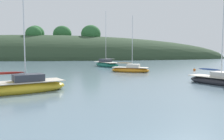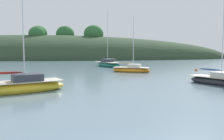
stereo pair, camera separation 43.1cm
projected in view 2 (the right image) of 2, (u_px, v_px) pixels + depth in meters
The scene contains 6 objects.
far_shoreline_hill at pixel (36, 58), 89.84m from camera, with size 150.00×36.00×21.55m.
sailboat_black_sloop at pixel (108, 64), 48.66m from camera, with size 5.89×8.22×11.60m.
sailboat_blue_center at pixel (132, 70), 37.13m from camera, with size 6.39×4.11×8.96m.
sailboat_cream_ketch at pixel (21, 87), 19.70m from camera, with size 7.78×5.68×9.40m.
sailboat_red_portside at pixel (219, 81), 23.81m from camera, with size 5.08×6.53×9.13m.
mooring_buoy_outer at pixel (196, 70), 39.28m from camera, with size 0.44×0.44×0.54m.
Camera 2 is at (-1.68, -6.74, 3.55)m, focal length 37.96 mm.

